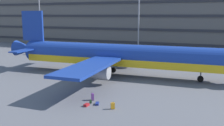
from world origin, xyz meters
name	(u,v)px	position (x,y,z in m)	size (l,w,h in m)	color
ground_plane	(87,73)	(0.00, 0.00, 0.00)	(600.00, 600.00, 0.00)	#5B5B60
terminal_structure	(151,16)	(0.00, 42.76, 9.57)	(122.36, 18.71, 19.15)	#605B56
airliner	(116,56)	(5.05, 0.67, 3.19)	(39.84, 32.25, 10.52)	navy
light_mast_far_left	(39,10)	(-30.30, 26.32, 11.24)	(1.80, 0.50, 19.18)	gray
light_mast_left	(139,1)	(1.02, 26.32, 13.24)	(1.80, 0.50, 23.07)	gray
suitcase_laid_flat	(86,105)	(7.69, -14.25, 0.14)	(0.43, 0.70, 0.27)	#B21E23
suitcase_teal	(97,104)	(8.55, -13.37, 0.12)	(0.60, 0.83, 0.23)	navy
suitcase_navy	(93,97)	(7.38, -12.23, 0.42)	(0.47, 0.49, 0.90)	#72388C
suitcase_orange	(113,106)	(10.65, -13.95, 0.37)	(0.48, 0.45, 0.80)	orange
backpack_small	(91,101)	(7.71, -13.33, 0.24)	(0.36, 0.40, 0.55)	#264C26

